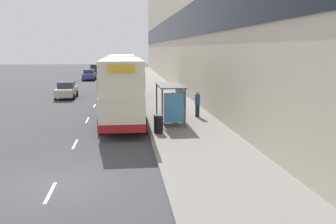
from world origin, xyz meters
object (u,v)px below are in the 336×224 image
double_decker_bus_near (122,89)px  car_3 (95,69)px  litter_bin (158,124)px  pedestrian_at_shelter (173,102)px  pedestrian_1 (197,104)px  double_decker_bus_ahead (122,75)px  car_1 (122,69)px  car_2 (66,90)px  car_0 (89,75)px  bus_shelter (173,97)px

double_decker_bus_near → car_3: 51.49m
litter_bin → pedestrian_at_shelter: bearing=75.7°
pedestrian_1 → double_decker_bus_ahead: bearing=113.8°
car_1 → double_decker_bus_near: bearing=-89.7°
car_2 → pedestrian_at_shelter: 14.33m
car_1 → car_3: 5.55m
car_3 → double_decker_bus_ahead: bearing=98.3°
double_decker_bus_near → car_0: size_ratio=2.61×
bus_shelter → car_2: bus_shelter is taller
car_1 → pedestrian_1: 52.01m
car_2 → pedestrian_1: bearing=131.0°
double_decker_bus_near → car_1: double_decker_bus_near is taller
pedestrian_at_shelter → bus_shelter: bearing=-97.1°
double_decker_bus_near → car_0: 35.92m
pedestrian_at_shelter → car_3: bearing=101.0°
bus_shelter → car_2: size_ratio=0.94×
double_decker_bus_near → pedestrian_at_shelter: double_decker_bus_near is taller
pedestrian_at_shelter → pedestrian_1: 2.40m
car_1 → pedestrian_at_shelter: size_ratio=2.60×
litter_bin → bus_shelter: bearing=66.9°
car_2 → car_3: (0.03, 37.79, 0.08)m
car_1 → litter_bin: (2.31, -56.53, -0.22)m
double_decker_bus_ahead → car_1: (-0.16, 39.50, -1.39)m
pedestrian_at_shelter → double_decker_bus_ahead: bearing=110.3°
car_2 → pedestrian_at_shelter: bearing=131.2°
car_0 → pedestrian_1: size_ratio=2.27×
double_decker_bus_ahead → bus_shelter: bearing=-76.6°
double_decker_bus_near → pedestrian_at_shelter: size_ratio=6.83×
double_decker_bus_ahead → car_1: bearing=90.2°
pedestrian_at_shelter → car_2: bearing=131.2°
bus_shelter → litter_bin: 3.34m
car_0 → car_2: car_0 is taller
double_decker_bus_ahead → pedestrian_at_shelter: bearing=-69.7°
bus_shelter → double_decker_bus_near: size_ratio=0.38×
bus_shelter → car_0: (-8.67, 36.68, -1.05)m
car_2 → pedestrian_at_shelter: size_ratio=2.76×
double_decker_bus_near → car_1: 52.48m
car_0 → litter_bin: 40.25m
pedestrian_1 → litter_bin: (-3.23, -4.81, -0.42)m
car_1 → bus_shelter: bearing=-86.2°
bus_shelter → pedestrian_1: size_ratio=2.27×
car_1 → car_2: bearing=-97.9°
car_1 → pedestrian_at_shelter: bearing=-85.4°
pedestrian_1 → car_3: bearing=102.2°
double_decker_bus_ahead → litter_bin: size_ratio=10.38×
double_decker_bus_near → pedestrian_1: (5.31, 0.74, -1.20)m
double_decker_bus_near → car_1: (-0.24, 52.46, -1.39)m
car_2 → litter_bin: bearing=113.9°
pedestrian_1 → litter_bin: bearing=-123.9°
pedestrian_1 → car_1: bearing=96.1°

